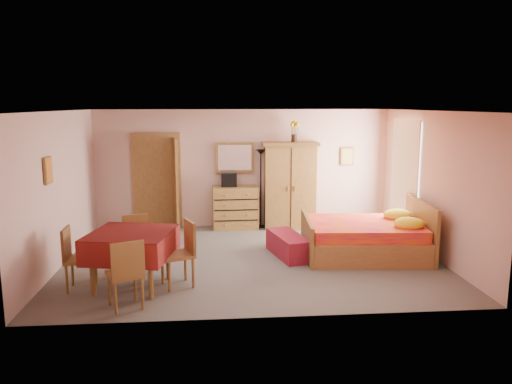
{
  "coord_description": "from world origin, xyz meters",
  "views": [
    {
      "loc": [
        -0.66,
        -8.52,
        2.72
      ],
      "look_at": [
        0.1,
        0.3,
        1.15
      ],
      "focal_mm": 35.0,
      "sensor_mm": 36.0,
      "label": 1
    }
  ],
  "objects": [
    {
      "name": "chair_east",
      "position": [
        -1.22,
        -1.25,
        0.5
      ],
      "size": [
        0.58,
        0.58,
        0.99
      ],
      "primitive_type": "cube",
      "rotation": [
        0.0,
        0.0,
        1.94
      ],
      "color": "#976033",
      "rests_on": "floor"
    },
    {
      "name": "wall_right",
      "position": [
        3.25,
        0.0,
        1.3
      ],
      "size": [
        0.1,
        5.0,
        2.6
      ],
      "primitive_type": "cube",
      "color": "#D6A69B",
      "rests_on": "floor"
    },
    {
      "name": "chair_south",
      "position": [
        -1.86,
        -2.02,
        0.48
      ],
      "size": [
        0.58,
        0.58,
        0.96
      ],
      "primitive_type": "cube",
      "rotation": [
        0.0,
        0.0,
        0.41
      ],
      "color": "olive",
      "rests_on": "floor"
    },
    {
      "name": "chair_west",
      "position": [
        -2.62,
        -1.27,
        0.47
      ],
      "size": [
        0.44,
        0.44,
        0.94
      ],
      "primitive_type": "cube",
      "rotation": [
        0.0,
        0.0,
        -1.53
      ],
      "color": "olive",
      "rests_on": "floor"
    },
    {
      "name": "wardrobe",
      "position": [
        1.01,
        2.2,
        0.95
      ],
      "size": [
        1.24,
        0.67,
        1.9
      ],
      "primitive_type": "cube",
      "rotation": [
        0.0,
        0.0,
        -0.04
      ],
      "color": "#A87A39",
      "rests_on": "floor"
    },
    {
      "name": "picture_back",
      "position": [
        2.35,
        2.47,
        1.55
      ],
      "size": [
        0.3,
        0.04,
        0.4
      ],
      "primitive_type": "cube",
      "color": "#D8BF59",
      "rests_on": "wall_back"
    },
    {
      "name": "doorway",
      "position": [
        -1.9,
        2.47,
        1.02
      ],
      "size": [
        1.06,
        0.12,
        2.15
      ],
      "primitive_type": "cube",
      "color": "#9E6B35",
      "rests_on": "floor"
    },
    {
      "name": "wall_back",
      "position": [
        0.0,
        2.5,
        1.3
      ],
      "size": [
        6.5,
        0.1,
        2.6
      ],
      "primitive_type": "cube",
      "color": "#D6A69B",
      "rests_on": "floor"
    },
    {
      "name": "picture_left",
      "position": [
        -3.22,
        -0.6,
        1.7
      ],
      "size": [
        0.04,
        0.32,
        0.42
      ],
      "primitive_type": "cube",
      "color": "orange",
      "rests_on": "wall_left"
    },
    {
      "name": "floor",
      "position": [
        0.0,
        0.0,
        0.0
      ],
      "size": [
        6.5,
        6.5,
        0.0
      ],
      "primitive_type": "plane",
      "color": "slate",
      "rests_on": "ground"
    },
    {
      "name": "wall_left",
      "position": [
        -3.25,
        0.0,
        1.3
      ],
      "size": [
        0.1,
        5.0,
        2.6
      ],
      "primitive_type": "cube",
      "color": "#D6A69B",
      "rests_on": "floor"
    },
    {
      "name": "wall_front",
      "position": [
        0.0,
        -2.5,
        1.3
      ],
      "size": [
        6.5,
        0.1,
        2.6
      ],
      "primitive_type": "cube",
      "color": "#D6A69B",
      "rests_on": "floor"
    },
    {
      "name": "window",
      "position": [
        3.21,
        1.2,
        1.45
      ],
      "size": [
        0.08,
        1.4,
        1.95
      ],
      "primitive_type": "cube",
      "color": "white",
      "rests_on": "wall_right"
    },
    {
      "name": "bench",
      "position": [
        0.67,
        0.1,
        0.2
      ],
      "size": [
        0.7,
        1.26,
        0.4
      ],
      "primitive_type": "cube",
      "rotation": [
        0.0,
        0.0,
        0.23
      ],
      "color": "maroon",
      "rests_on": "floor"
    },
    {
      "name": "floor_lamp",
      "position": [
        0.38,
        2.29,
        0.87
      ],
      "size": [
        0.29,
        0.29,
        1.74
      ],
      "primitive_type": "cube",
      "rotation": [
        0.0,
        0.0,
        -0.41
      ],
      "color": "black",
      "rests_on": "floor"
    },
    {
      "name": "wall_mirror",
      "position": [
        -0.19,
        2.44,
        1.55
      ],
      "size": [
        0.85,
        0.07,
        0.67
      ],
      "primitive_type": "cube",
      "rotation": [
        0.0,
        0.0,
        0.03
      ],
      "color": "silver",
      "rests_on": "wall_back"
    },
    {
      "name": "chair_north",
      "position": [
        -1.9,
        -0.55,
        0.46
      ],
      "size": [
        0.53,
        0.53,
        0.92
      ],
      "primitive_type": "cube",
      "rotation": [
        0.0,
        0.0,
        3.45
      ],
      "color": "#916031",
      "rests_on": "floor"
    },
    {
      "name": "chest_of_drawers",
      "position": [
        -0.19,
        2.23,
        0.47
      ],
      "size": [
        1.0,
        0.53,
        0.93
      ],
      "primitive_type": "cube",
      "rotation": [
        0.0,
        0.0,
        0.03
      ],
      "color": "#A57838",
      "rests_on": "floor"
    },
    {
      "name": "sunflower_vase",
      "position": [
        1.1,
        2.22,
        2.13
      ],
      "size": [
        0.2,
        0.2,
        0.46
      ],
      "primitive_type": "cube",
      "rotation": [
        0.0,
        0.0,
        -0.07
      ],
      "color": "yellow",
      "rests_on": "wardrobe"
    },
    {
      "name": "ceiling",
      "position": [
        0.0,
        0.0,
        2.6
      ],
      "size": [
        6.5,
        6.5,
        0.0
      ],
      "primitive_type": "plane",
      "rotation": [
        3.14,
        0.0,
        0.0
      ],
      "color": "brown",
      "rests_on": "wall_back"
    },
    {
      "name": "bed",
      "position": [
        2.04,
        0.04,
        0.5
      ],
      "size": [
        2.29,
        1.87,
        1.0
      ],
      "primitive_type": "cube",
      "rotation": [
        0.0,
        0.0,
        -0.08
      ],
      "color": "#DF1540",
      "rests_on": "floor"
    },
    {
      "name": "stereo",
      "position": [
        -0.33,
        2.26,
        1.09
      ],
      "size": [
        0.34,
        0.25,
        0.31
      ],
      "primitive_type": "cube",
      "rotation": [
        0.0,
        0.0,
        0.03
      ],
      "color": "black",
      "rests_on": "chest_of_drawers"
    },
    {
      "name": "dining_table",
      "position": [
        -1.89,
        -1.25,
        0.43
      ],
      "size": [
        1.37,
        1.37,
        0.86
      ],
      "primitive_type": "cube",
      "rotation": [
        0.0,
        0.0,
        -0.2
      ],
      "color": "maroon",
      "rests_on": "floor"
    }
  ]
}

